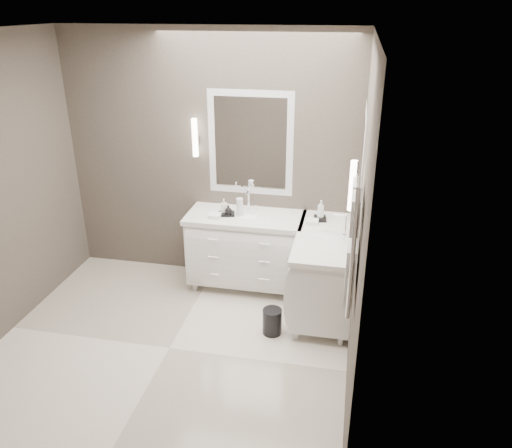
% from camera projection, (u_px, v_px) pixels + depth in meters
% --- Properties ---
extents(floor, '(3.20, 3.00, 0.01)m').
position_uv_depth(floor, '(170.00, 348.00, 4.56)').
color(floor, white).
rests_on(floor, ground).
extents(ceiling, '(3.20, 3.00, 0.01)m').
position_uv_depth(ceiling, '(142.00, 32.00, 3.46)').
color(ceiling, white).
rests_on(ceiling, wall_back).
extents(wall_back, '(3.20, 0.01, 2.70)m').
position_uv_depth(wall_back, '(210.00, 159.00, 5.36)').
color(wall_back, '#4C443D').
rests_on(wall_back, floor).
extents(wall_front, '(3.20, 0.01, 2.70)m').
position_uv_depth(wall_front, '(52.00, 317.00, 2.66)').
color(wall_front, '#4C443D').
rests_on(wall_front, floor).
extents(wall_right, '(0.01, 3.00, 2.70)m').
position_uv_depth(wall_right, '(360.00, 228.00, 3.72)').
color(wall_right, '#4C443D').
rests_on(wall_right, floor).
extents(vanity_back, '(1.24, 0.59, 0.97)m').
position_uv_depth(vanity_back, '(246.00, 246.00, 5.38)').
color(vanity_back, white).
rests_on(vanity_back, floor).
extents(vanity_right, '(0.59, 1.24, 0.97)m').
position_uv_depth(vanity_right, '(325.00, 268.00, 4.93)').
color(vanity_right, white).
rests_on(vanity_right, floor).
extents(mirror_back, '(0.90, 0.02, 1.10)m').
position_uv_depth(mirror_back, '(250.00, 144.00, 5.18)').
color(mirror_back, white).
rests_on(mirror_back, wall_back).
extents(mirror_right, '(0.02, 0.90, 1.10)m').
position_uv_depth(mirror_right, '(361.00, 170.00, 4.36)').
color(mirror_right, white).
rests_on(mirror_right, wall_right).
extents(sconce_back, '(0.06, 0.06, 0.40)m').
position_uv_depth(sconce_back, '(195.00, 138.00, 5.21)').
color(sconce_back, white).
rests_on(sconce_back, wall_back).
extents(sconce_right, '(0.06, 0.06, 0.40)m').
position_uv_depth(sconce_right, '(353.00, 187.00, 3.84)').
color(sconce_right, white).
rests_on(sconce_right, wall_right).
extents(towel_bar_corner, '(0.03, 0.22, 0.30)m').
position_uv_depth(towel_bar_corner, '(353.00, 194.00, 5.05)').
color(towel_bar_corner, white).
rests_on(towel_bar_corner, wall_right).
extents(towel_ladder, '(0.06, 0.58, 0.90)m').
position_uv_depth(towel_ladder, '(352.00, 246.00, 3.36)').
color(towel_ladder, white).
rests_on(towel_ladder, wall_right).
extents(waste_bin, '(0.20, 0.20, 0.26)m').
position_uv_depth(waste_bin, '(272.00, 321.00, 4.72)').
color(waste_bin, black).
rests_on(waste_bin, floor).
extents(amenity_tray_back, '(0.19, 0.16, 0.03)m').
position_uv_depth(amenity_tray_back, '(226.00, 214.00, 5.23)').
color(amenity_tray_back, black).
rests_on(amenity_tray_back, vanity_back).
extents(amenity_tray_right, '(0.14, 0.17, 0.02)m').
position_uv_depth(amenity_tray_right, '(320.00, 218.00, 5.12)').
color(amenity_tray_right, black).
rests_on(amenity_tray_right, vanity_right).
extents(water_bottle, '(0.07, 0.07, 0.20)m').
position_uv_depth(water_bottle, '(240.00, 207.00, 5.17)').
color(water_bottle, silver).
rests_on(water_bottle, vanity_back).
extents(soap_bottle_a, '(0.07, 0.07, 0.14)m').
position_uv_depth(soap_bottle_a, '(224.00, 206.00, 5.22)').
color(soap_bottle_a, white).
rests_on(soap_bottle_a, amenity_tray_back).
extents(soap_bottle_b, '(0.09, 0.09, 0.10)m').
position_uv_depth(soap_bottle_b, '(228.00, 210.00, 5.18)').
color(soap_bottle_b, black).
rests_on(soap_bottle_b, amenity_tray_back).
extents(soap_bottle_c, '(0.09, 0.09, 0.19)m').
position_uv_depth(soap_bottle_c, '(321.00, 209.00, 5.08)').
color(soap_bottle_c, white).
rests_on(soap_bottle_c, amenity_tray_right).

